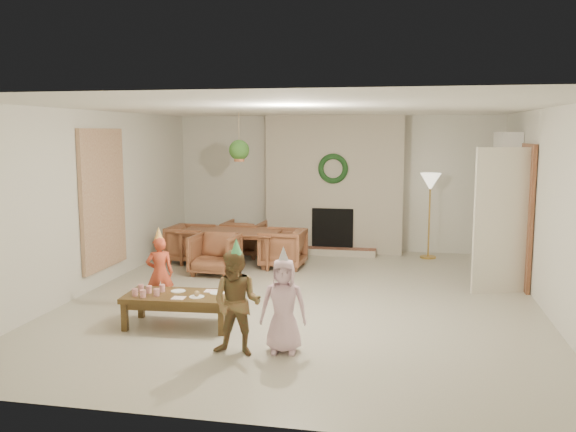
% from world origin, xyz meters
% --- Properties ---
extents(floor, '(7.00, 7.00, 0.00)m').
position_xyz_m(floor, '(0.00, 0.00, 0.00)').
color(floor, '#B7B29E').
rests_on(floor, ground).
extents(ceiling, '(7.00, 7.00, 0.00)m').
position_xyz_m(ceiling, '(0.00, 0.00, 2.50)').
color(ceiling, white).
rests_on(ceiling, wall_back).
extents(wall_back, '(7.00, 0.00, 7.00)m').
position_xyz_m(wall_back, '(0.00, 3.50, 1.25)').
color(wall_back, silver).
rests_on(wall_back, floor).
extents(wall_front, '(7.00, 0.00, 7.00)m').
position_xyz_m(wall_front, '(0.00, -3.50, 1.25)').
color(wall_front, silver).
rests_on(wall_front, floor).
extents(wall_left, '(0.00, 7.00, 7.00)m').
position_xyz_m(wall_left, '(-3.00, 0.00, 1.25)').
color(wall_left, silver).
rests_on(wall_left, floor).
extents(wall_right, '(0.00, 7.00, 7.00)m').
position_xyz_m(wall_right, '(3.00, 0.00, 1.25)').
color(wall_right, silver).
rests_on(wall_right, floor).
extents(fireplace_mass, '(2.50, 0.40, 2.50)m').
position_xyz_m(fireplace_mass, '(0.00, 3.30, 1.25)').
color(fireplace_mass, '#512D15').
rests_on(fireplace_mass, floor).
extents(fireplace_hearth, '(1.60, 0.30, 0.12)m').
position_xyz_m(fireplace_hearth, '(0.00, 2.95, 0.06)').
color(fireplace_hearth, '#5F281A').
rests_on(fireplace_hearth, floor).
extents(fireplace_firebox, '(0.75, 0.12, 0.75)m').
position_xyz_m(fireplace_firebox, '(0.00, 3.12, 0.45)').
color(fireplace_firebox, black).
rests_on(fireplace_firebox, floor).
extents(fireplace_wreath, '(0.54, 0.10, 0.54)m').
position_xyz_m(fireplace_wreath, '(0.00, 3.07, 1.55)').
color(fireplace_wreath, '#153918').
rests_on(fireplace_wreath, fireplace_mass).
extents(floor_lamp_base, '(0.28, 0.28, 0.03)m').
position_xyz_m(floor_lamp_base, '(1.71, 3.00, 0.01)').
color(floor_lamp_base, gold).
rests_on(floor_lamp_base, floor).
extents(floor_lamp_post, '(0.03, 0.03, 1.35)m').
position_xyz_m(floor_lamp_post, '(1.71, 3.00, 0.70)').
color(floor_lamp_post, gold).
rests_on(floor_lamp_post, floor).
extents(floor_lamp_shade, '(0.36, 0.36, 0.30)m').
position_xyz_m(floor_lamp_shade, '(1.71, 3.00, 1.35)').
color(floor_lamp_shade, beige).
rests_on(floor_lamp_shade, floor_lamp_post).
extents(bookshelf_carcass, '(0.30, 1.00, 2.20)m').
position_xyz_m(bookshelf_carcass, '(2.84, 2.30, 1.10)').
color(bookshelf_carcass, white).
rests_on(bookshelf_carcass, floor).
extents(bookshelf_shelf_a, '(0.30, 0.92, 0.03)m').
position_xyz_m(bookshelf_shelf_a, '(2.82, 2.30, 0.45)').
color(bookshelf_shelf_a, white).
rests_on(bookshelf_shelf_a, bookshelf_carcass).
extents(bookshelf_shelf_b, '(0.30, 0.92, 0.03)m').
position_xyz_m(bookshelf_shelf_b, '(2.82, 2.30, 0.85)').
color(bookshelf_shelf_b, white).
rests_on(bookshelf_shelf_b, bookshelf_carcass).
extents(bookshelf_shelf_c, '(0.30, 0.92, 0.03)m').
position_xyz_m(bookshelf_shelf_c, '(2.82, 2.30, 1.25)').
color(bookshelf_shelf_c, white).
rests_on(bookshelf_shelf_c, bookshelf_carcass).
extents(bookshelf_shelf_d, '(0.30, 0.92, 0.03)m').
position_xyz_m(bookshelf_shelf_d, '(2.82, 2.30, 1.65)').
color(bookshelf_shelf_d, white).
rests_on(bookshelf_shelf_d, bookshelf_carcass).
extents(books_row_lower, '(0.20, 0.40, 0.24)m').
position_xyz_m(books_row_lower, '(2.80, 2.15, 0.59)').
color(books_row_lower, '#AB3E1F').
rests_on(books_row_lower, bookshelf_shelf_a).
extents(books_row_mid, '(0.20, 0.44, 0.24)m').
position_xyz_m(books_row_mid, '(2.80, 2.35, 0.99)').
color(books_row_mid, '#264A8C').
rests_on(books_row_mid, bookshelf_shelf_b).
extents(books_row_upper, '(0.20, 0.36, 0.22)m').
position_xyz_m(books_row_upper, '(2.80, 2.20, 1.38)').
color(books_row_upper, gold).
rests_on(books_row_upper, bookshelf_shelf_c).
extents(door_frame, '(0.05, 0.86, 2.04)m').
position_xyz_m(door_frame, '(2.96, 1.20, 1.02)').
color(door_frame, brown).
rests_on(door_frame, floor).
extents(door_leaf, '(0.77, 0.32, 2.00)m').
position_xyz_m(door_leaf, '(2.58, 0.82, 1.00)').
color(door_leaf, beige).
rests_on(door_leaf, floor).
extents(curtain_panel, '(0.06, 1.20, 2.00)m').
position_xyz_m(curtain_panel, '(-2.96, 0.20, 1.25)').
color(curtain_panel, '#CBB28F').
rests_on(curtain_panel, wall_left).
extents(dining_table, '(1.69, 1.00, 0.58)m').
position_xyz_m(dining_table, '(-1.56, 1.83, 0.29)').
color(dining_table, brown).
rests_on(dining_table, floor).
extents(dining_chair_near, '(0.72, 0.74, 0.64)m').
position_xyz_m(dining_chair_near, '(-1.60, 1.11, 0.32)').
color(dining_chair_near, brown).
rests_on(dining_chair_near, floor).
extents(dining_chair_far, '(0.72, 0.74, 0.64)m').
position_xyz_m(dining_chair_far, '(-1.52, 2.55, 0.32)').
color(dining_chair_far, brown).
rests_on(dining_chair_far, floor).
extents(dining_chair_left, '(0.74, 0.72, 0.64)m').
position_xyz_m(dining_chair_left, '(-2.28, 1.87, 0.32)').
color(dining_chair_left, brown).
rests_on(dining_chair_left, floor).
extents(dining_chair_right, '(0.74, 0.72, 0.64)m').
position_xyz_m(dining_chair_right, '(-0.66, 1.79, 0.32)').
color(dining_chair_right, brown).
rests_on(dining_chair_right, floor).
extents(hanging_plant_cord, '(0.01, 0.01, 0.70)m').
position_xyz_m(hanging_plant_cord, '(-1.30, 1.50, 2.15)').
color(hanging_plant_cord, tan).
rests_on(hanging_plant_cord, ceiling).
extents(hanging_plant_pot, '(0.16, 0.16, 0.12)m').
position_xyz_m(hanging_plant_pot, '(-1.30, 1.50, 1.80)').
color(hanging_plant_pot, '#975230').
rests_on(hanging_plant_pot, hanging_plant_cord).
extents(hanging_plant_foliage, '(0.32, 0.32, 0.32)m').
position_xyz_m(hanging_plant_foliage, '(-1.30, 1.50, 1.92)').
color(hanging_plant_foliage, '#27521B').
rests_on(hanging_plant_foliage, hanging_plant_pot).
extents(coffee_table_top, '(1.25, 0.68, 0.06)m').
position_xyz_m(coffee_table_top, '(-1.21, -1.39, 0.35)').
color(coffee_table_top, '#523B1B').
rests_on(coffee_table_top, floor).
extents(coffee_table_apron, '(1.15, 0.58, 0.07)m').
position_xyz_m(coffee_table_apron, '(-1.21, -1.39, 0.28)').
color(coffee_table_apron, '#523B1B').
rests_on(coffee_table_apron, floor).
extents(coffee_leg_fl, '(0.07, 0.07, 0.32)m').
position_xyz_m(coffee_leg_fl, '(-1.75, -1.67, 0.16)').
color(coffee_leg_fl, '#523B1B').
rests_on(coffee_leg_fl, floor).
extents(coffee_leg_fr, '(0.07, 0.07, 0.32)m').
position_xyz_m(coffee_leg_fr, '(-0.65, -1.60, 0.16)').
color(coffee_leg_fr, '#523B1B').
rests_on(coffee_leg_fr, floor).
extents(coffee_leg_bl, '(0.07, 0.07, 0.32)m').
position_xyz_m(coffee_leg_bl, '(-1.78, -1.17, 0.16)').
color(coffee_leg_bl, '#523B1B').
rests_on(coffee_leg_bl, floor).
extents(coffee_leg_br, '(0.07, 0.07, 0.32)m').
position_xyz_m(coffee_leg_br, '(-0.68, -1.10, 0.16)').
color(coffee_leg_br, '#523B1B').
rests_on(coffee_leg_br, floor).
extents(cup_a, '(0.07, 0.07, 0.08)m').
position_xyz_m(cup_a, '(-1.67, -1.56, 0.42)').
color(cup_a, white).
rests_on(cup_a, coffee_table_top).
extents(cup_b, '(0.07, 0.07, 0.08)m').
position_xyz_m(cup_b, '(-1.68, -1.37, 0.42)').
color(cup_b, white).
rests_on(cup_b, coffee_table_top).
extents(cup_c, '(0.07, 0.07, 0.08)m').
position_xyz_m(cup_c, '(-1.56, -1.60, 0.42)').
color(cup_c, white).
rests_on(cup_c, coffee_table_top).
extents(cup_d, '(0.07, 0.07, 0.08)m').
position_xyz_m(cup_d, '(-1.57, -1.41, 0.42)').
color(cup_d, white).
rests_on(cup_d, coffee_table_top).
extents(cup_e, '(0.07, 0.07, 0.08)m').
position_xyz_m(cup_e, '(-1.43, -1.51, 0.42)').
color(cup_e, white).
rests_on(cup_e, coffee_table_top).
extents(cup_f, '(0.07, 0.07, 0.08)m').
position_xyz_m(cup_f, '(-1.44, -1.33, 0.42)').
color(cup_f, white).
rests_on(cup_f, coffee_table_top).
extents(plate_a, '(0.18, 0.18, 0.01)m').
position_xyz_m(plate_a, '(-1.27, -1.28, 0.38)').
color(plate_a, white).
rests_on(plate_a, coffee_table_top).
extents(plate_b, '(0.18, 0.18, 0.01)m').
position_xyz_m(plate_b, '(-0.97, -1.46, 0.38)').
color(plate_b, white).
rests_on(plate_b, coffee_table_top).
extents(plate_c, '(0.18, 0.18, 0.01)m').
position_xyz_m(plate_c, '(-0.80, -1.27, 0.38)').
color(plate_c, white).
rests_on(plate_c, coffee_table_top).
extents(food_scoop, '(0.07, 0.07, 0.07)m').
position_xyz_m(food_scoop, '(-0.97, -1.46, 0.41)').
color(food_scoop, tan).
rests_on(food_scoop, plate_b).
extents(napkin_left, '(0.15, 0.15, 0.01)m').
position_xyz_m(napkin_left, '(-1.16, -1.55, 0.38)').
color(napkin_left, beige).
rests_on(napkin_left, coffee_table_top).
extents(napkin_right, '(0.15, 0.15, 0.01)m').
position_xyz_m(napkin_right, '(-0.90, -1.20, 0.38)').
color(napkin_right, beige).
rests_on(napkin_right, coffee_table_top).
extents(child_red, '(0.39, 0.33, 0.92)m').
position_xyz_m(child_red, '(-1.69, -0.81, 0.46)').
color(child_red, '#C4452A').
rests_on(child_red, floor).
extents(party_hat_red, '(0.13, 0.13, 0.17)m').
position_xyz_m(party_hat_red, '(-1.69, -0.81, 0.96)').
color(party_hat_red, '#F3F451').
rests_on(party_hat_red, child_red).
extents(child_plaid, '(0.54, 0.44, 1.05)m').
position_xyz_m(child_plaid, '(-0.32, -2.12, 0.53)').
color(child_plaid, brown).
rests_on(child_plaid, floor).
extents(party_hat_plaid, '(0.16, 0.16, 0.17)m').
position_xyz_m(party_hat_plaid, '(-0.32, -2.12, 1.09)').
color(party_hat_plaid, '#52C16F').
rests_on(party_hat_plaid, child_plaid).
extents(child_pink, '(0.50, 0.35, 0.96)m').
position_xyz_m(child_pink, '(0.12, -1.96, 0.48)').
color(child_pink, beige).
rests_on(child_pink, floor).
extents(party_hat_pink, '(0.13, 0.13, 0.17)m').
position_xyz_m(party_hat_pink, '(0.12, -1.96, 1.00)').
color(party_hat_pink, silver).
rests_on(party_hat_pink, child_pink).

